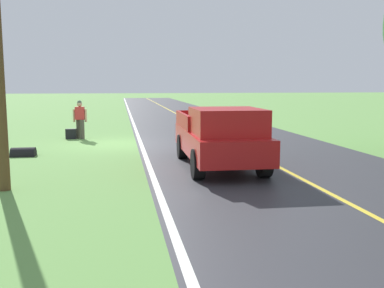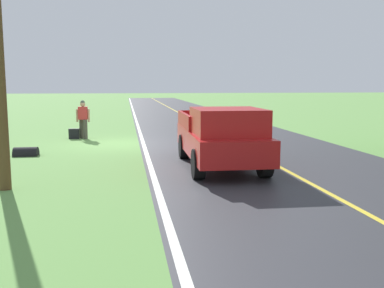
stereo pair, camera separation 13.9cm
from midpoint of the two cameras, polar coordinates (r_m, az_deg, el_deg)
ground_plane at (r=18.59m, az=-9.11°, el=0.03°), size 200.00×200.00×0.00m
road_surface at (r=19.16m, az=5.45°, el=0.33°), size 8.07×120.00×0.00m
lane_edge_line at (r=18.61m, az=-6.13°, el=0.11°), size 0.16×117.60×0.00m
lane_centre_line at (r=19.16m, az=5.45°, el=0.34°), size 0.14×117.60×0.00m
hitchhiker_walking at (r=20.62m, az=-13.75°, el=3.40°), size 0.62×0.53×1.75m
suitcase_carried at (r=20.68m, az=-14.87°, el=1.29°), size 0.47×0.23×0.46m
pickup_truck_passing at (r=12.98m, az=4.14°, el=1.07°), size 2.18×5.44×1.82m
drainage_culvert at (r=16.37m, az=-20.50°, el=-1.42°), size 0.80×0.60×0.60m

